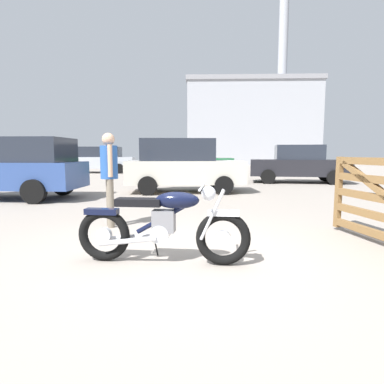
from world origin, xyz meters
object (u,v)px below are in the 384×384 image
Objects in this scene: vintage_motorcycle at (164,226)px; red_hatchback_near at (1,166)px; dark_sedan_left at (183,165)px; blue_hatchback_right at (194,161)px; white_estate_far at (97,159)px; bystander at (109,170)px; silver_sedan_mid at (298,164)px.

red_hatchback_near is at bearing 139.01° from vintage_motorcycle.
vintage_motorcycle is at bearing 135.14° from red_hatchback_near.
dark_sedan_left is 6.38m from blue_hatchback_right.
white_estate_far reaches higher than vintage_motorcycle.
bystander is at bearing 140.59° from red_hatchback_near.
blue_hatchback_right is 0.83× the size of white_estate_far.
dark_sedan_left reaches higher than vintage_motorcycle.
dark_sedan_left and blue_hatchback_right have the same top height.
silver_sedan_mid reaches higher than vintage_motorcycle.
bystander is at bearing -98.44° from blue_hatchback_right.
vintage_motorcycle is 0.48× the size of silver_sedan_mid.
white_estate_far is at bearing 114.66° from vintage_motorcycle.
blue_hatchback_right reaches higher than white_estate_far.
bystander is 5.38m from dark_sedan_left.
silver_sedan_mid is 5.41m from blue_hatchback_right.
silver_sedan_mid is at bearing 34.73° from bystander.
vintage_motorcycle is at bearing -92.62° from blue_hatchback_right.
bystander is 0.38× the size of silver_sedan_mid.
vintage_motorcycle is at bearing -80.50° from bystander.
dark_sedan_left is 12.59m from white_estate_far.
white_estate_far is (-6.89, 10.54, 0.02)m from dark_sedan_left.
silver_sedan_mid is (5.53, 9.31, -0.18)m from bystander.
dark_sedan_left is at bearing -94.50° from blue_hatchback_right.
dark_sedan_left is 0.84× the size of white_estate_far.
silver_sedan_mid is at bearing 32.39° from dark_sedan_left.
red_hatchback_near reaches higher than bystander.
blue_hatchback_right is at bearing -38.45° from white_estate_far.
blue_hatchback_right is (-0.60, 13.58, 0.47)m from vintage_motorcycle.
red_hatchback_near is (-4.25, 3.26, -0.08)m from bystander.
vintage_motorcycle is 0.52× the size of blue_hatchback_right.
dark_sedan_left is at bearing -63.91° from white_estate_far.
vintage_motorcycle is at bearing 74.77° from silver_sedan_mid.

